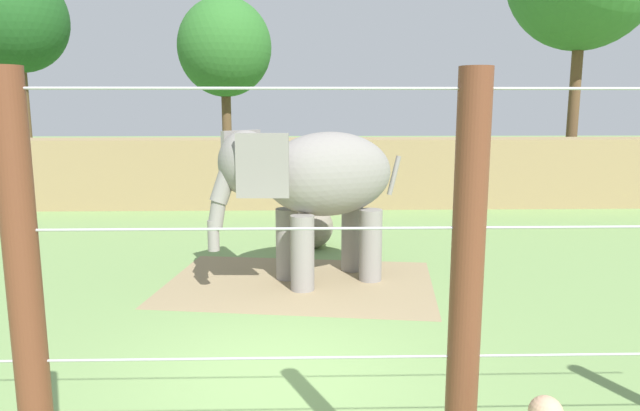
{
  "coord_description": "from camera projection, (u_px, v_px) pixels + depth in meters",
  "views": [
    {
      "loc": [
        0.41,
        -7.1,
        3.51
      ],
      "look_at": [
        0.73,
        4.99,
        1.4
      ],
      "focal_mm": 32.22,
      "sensor_mm": 36.0,
      "label": 1
    }
  ],
  "objects": [
    {
      "name": "enrichment_ball",
      "position": [
        312.0,
        227.0,
        14.28
      ],
      "size": [
        1.07,
        1.07,
        1.07
      ],
      "primitive_type": "sphere",
      "color": "gray",
      "rests_on": "ground"
    },
    {
      "name": "embankment_wall",
      "position": [
        293.0,
        173.0,
        20.15
      ],
      "size": [
        36.0,
        1.8,
        2.37
      ],
      "primitive_type": "cube",
      "color": "#997F56",
      "rests_on": "ground"
    },
    {
      "name": "elephant",
      "position": [
        314.0,
        182.0,
        11.27
      ],
      "size": [
        3.88,
        2.6,
        3.07
      ],
      "color": "gray",
      "rests_on": "ground"
    },
    {
      "name": "ground_plane",
      "position": [
        275.0,
        375.0,
        7.59
      ],
      "size": [
        120.0,
        120.0,
        0.0
      ],
      "primitive_type": "plane",
      "color": "#759956"
    },
    {
      "name": "tree_behind_wall",
      "position": [
        225.0,
        48.0,
        26.45
      ],
      "size": [
        4.3,
        4.3,
        8.42
      ],
      "color": "brown",
      "rests_on": "ground"
    },
    {
      "name": "dirt_patch",
      "position": [
        299.0,
        283.0,
        11.49
      ],
      "size": [
        5.72,
        4.31,
        0.01
      ],
      "primitive_type": "cube",
      "rotation": [
        0.0,
        0.0,
        -0.14
      ],
      "color": "#937F5B",
      "rests_on": "ground"
    },
    {
      "name": "cable_fence",
      "position": [
        249.0,
        329.0,
        4.21
      ],
      "size": [
        11.95,
        0.24,
        3.78
      ],
      "color": "brown",
      "rests_on": "ground"
    },
    {
      "name": "tree_left_of_centre",
      "position": [
        17.0,
        21.0,
        26.59
      ],
      "size": [
        4.56,
        4.56,
        9.81
      ],
      "color": "brown",
      "rests_on": "ground"
    }
  ]
}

